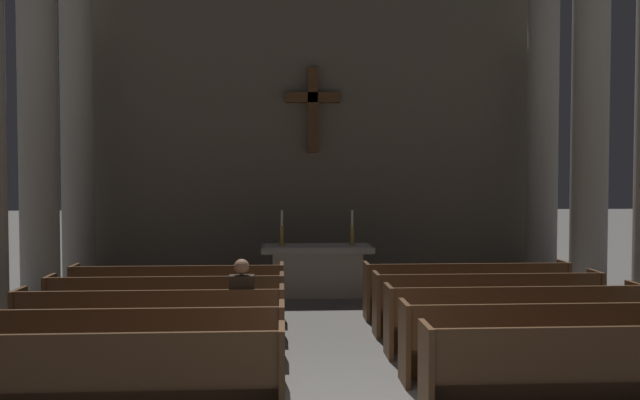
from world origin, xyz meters
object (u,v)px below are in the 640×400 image
object	(u,v)px
column_left_fourth	(77,134)
pew_right_row_5	(466,290)
pew_left_row_5	(179,293)
altar	(317,269)
pew_right_row_4	(487,303)
lone_worshipper	(242,306)
pew_left_row_1	(104,378)
pew_left_row_3	(151,324)
pew_right_row_2	(548,341)
pew_right_row_3	(514,320)
candlestick_left	(282,234)
candlestick_right	(352,234)
column_left_third	(38,126)
column_right_fourth	(542,136)
column_right_third	(590,129)
pew_left_row_2	(131,347)
pew_left_row_4	(167,307)
pew_right_row_1	(595,370)

from	to	relation	value
column_left_fourth	pew_right_row_5	bearing A→B (deg)	-23.97
pew_left_row_5	altar	bearing A→B (deg)	43.29
pew_right_row_4	lone_worshipper	bearing A→B (deg)	-163.02
pew_left_row_1	pew_left_row_3	bearing A→B (deg)	90.00
pew_right_row_2	pew_right_row_3	bearing A→B (deg)	90.00
candlestick_left	candlestick_right	distance (m)	1.40
pew_left_row_1	altar	bearing A→B (deg)	70.68
pew_left_row_1	pew_right_row_2	bearing A→B (deg)	13.43
column_left_third	altar	xyz separation A→B (m)	(4.96, 1.20, -2.73)
column_left_fourth	column_right_fourth	world-z (taller)	same
pew_left_row_3	pew_right_row_2	distance (m)	4.90
candlestick_left	pew_right_row_5	bearing A→B (deg)	-36.06
column_right_third	pew_right_row_4	bearing A→B (deg)	-139.77
pew_right_row_4	column_left_fourth	size ratio (longest dim) A/B	0.51
pew_right_row_4	lone_worshipper	distance (m)	3.77
pew_left_row_5	lone_worshipper	bearing A→B (deg)	-62.51
pew_right_row_5	altar	distance (m)	3.27
column_right_fourth	candlestick_right	xyz separation A→B (m)	(-4.26, -1.02, -2.03)
pew_left_row_5	candlestick_right	xyz separation A→B (m)	(3.08, 2.24, 0.76)
pew_right_row_3	pew_left_row_1	bearing A→B (deg)	-154.47
pew_right_row_3	column_right_fourth	distance (m)	6.71
column_left_third	pew_right_row_5	bearing A→B (deg)	-8.08
pew_right_row_4	candlestick_right	xyz separation A→B (m)	(-1.68, 3.38, 0.76)
pew_left_row_5	column_right_third	world-z (taller)	column_right_third
pew_right_row_5	column_left_third	size ratio (longest dim) A/B	0.51
pew_left_row_2	column_left_third	bearing A→B (deg)	120.04
pew_left_row_4	lone_worshipper	xyz separation A→B (m)	(1.16, -1.10, 0.22)
altar	candlestick_right	distance (m)	0.99
column_left_third	altar	distance (m)	5.79
pew_left_row_5	pew_right_row_4	xyz separation A→B (m)	(4.77, -1.14, 0.00)
pew_left_row_1	pew_right_row_2	distance (m)	4.90
pew_right_row_4	column_left_fourth	xyz separation A→B (m)	(-7.34, 4.40, 2.78)
pew_right_row_3	candlestick_right	distance (m)	4.88
column_left_third	pew_right_row_3	bearing A→B (deg)	-24.32
pew_left_row_2	pew_right_row_1	world-z (taller)	same
column_right_third	column_left_fourth	bearing A→B (deg)	167.38
column_right_third	candlestick_left	distance (m)	6.13
pew_right_row_5	altar	bearing A→B (deg)	136.71
pew_left_row_1	column_left_fourth	world-z (taller)	column_left_fourth
pew_right_row_1	pew_right_row_4	bearing A→B (deg)	90.00
pew_left_row_3	pew_right_row_1	xyz separation A→B (m)	(4.77, -2.28, 0.00)
pew_right_row_3	candlestick_left	world-z (taller)	candlestick_left
pew_right_row_1	pew_right_row_5	bearing A→B (deg)	90.00
candlestick_left	pew_right_row_4	bearing A→B (deg)	-47.66
altar	candlestick_right	xyz separation A→B (m)	(0.70, 0.00, 0.70)
column_right_fourth	altar	size ratio (longest dim) A/B	3.04
candlestick_left	altar	bearing A→B (deg)	0.00
pew_right_row_2	pew_right_row_3	xyz separation A→B (m)	(0.00, 1.14, 0.00)
pew_right_row_1	column_right_fourth	bearing A→B (deg)	71.75
pew_right_row_4	column_right_fourth	world-z (taller)	column_right_fourth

